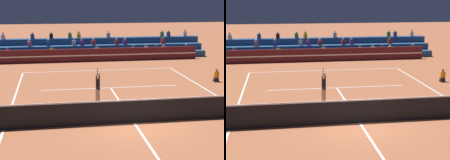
% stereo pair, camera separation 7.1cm
% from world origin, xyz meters
% --- Properties ---
extents(ground_plane, '(120.00, 120.00, 0.00)m').
position_xyz_m(ground_plane, '(0.00, 0.00, 0.00)').
color(ground_plane, '#AD603D').
extents(court_lines, '(11.10, 23.90, 0.01)m').
position_xyz_m(court_lines, '(0.00, 0.00, 0.00)').
color(court_lines, white).
rests_on(court_lines, ground).
extents(tennis_net, '(12.00, 0.10, 1.10)m').
position_xyz_m(tennis_net, '(0.00, 0.00, 0.54)').
color(tennis_net, slate).
rests_on(tennis_net, ground).
extents(sponsor_banner_wall, '(18.00, 0.26, 1.10)m').
position_xyz_m(sponsor_banner_wall, '(0.00, 15.79, 0.55)').
color(sponsor_banner_wall, '#51191E').
rests_on(sponsor_banner_wall, ground).
extents(bleacher_stand, '(20.63, 2.85, 2.28)m').
position_xyz_m(bleacher_stand, '(-0.01, 18.32, 0.65)').
color(bleacher_stand, navy).
rests_on(bleacher_stand, ground).
extents(ball_kid_courtside, '(0.30, 0.36, 0.84)m').
position_xyz_m(ball_kid_courtside, '(6.93, 6.92, 0.33)').
color(ball_kid_courtside, black).
rests_on(ball_kid_courtside, ground).
extents(tennis_player, '(0.40, 1.43, 2.18)m').
position_xyz_m(tennis_player, '(-1.23, 2.81, 0.98)').
color(tennis_player, tan).
rests_on(tennis_player, ground).
extents(tennis_ball, '(0.07, 0.07, 0.07)m').
position_xyz_m(tennis_ball, '(1.25, 3.24, 0.03)').
color(tennis_ball, '#C6DB33').
rests_on(tennis_ball, ground).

